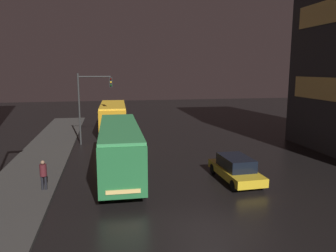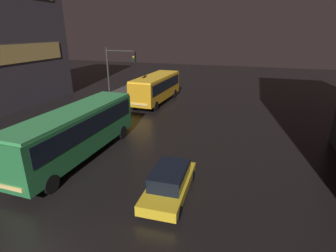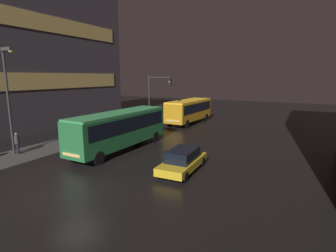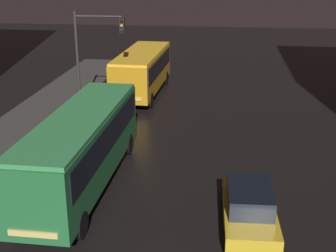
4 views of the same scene
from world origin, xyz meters
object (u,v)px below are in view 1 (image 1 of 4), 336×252
(bus_far, at_px, (113,115))
(car_taxi, at_px, (236,169))
(bus_near, at_px, (120,145))
(traffic_light_main, at_px, (91,97))
(pedestrian_mid, at_px, (43,172))

(bus_far, xyz_separation_m, car_taxi, (6.97, -17.04, -1.15))
(bus_far, bearing_deg, bus_near, 92.32)
(bus_near, height_order, traffic_light_main, traffic_light_main)
(bus_far, bearing_deg, traffic_light_main, 70.59)
(car_taxi, bearing_deg, bus_near, -19.98)
(bus_near, bearing_deg, car_taxi, 163.11)
(bus_near, relative_size, car_taxi, 2.25)
(pedestrian_mid, bearing_deg, bus_far, -84.89)
(bus_far, height_order, car_taxi, bus_far)
(bus_near, distance_m, pedestrian_mid, 4.82)
(bus_far, xyz_separation_m, traffic_light_main, (-2.03, -5.18, 2.39))
(pedestrian_mid, xyz_separation_m, traffic_light_main, (2.17, 11.69, 3.17))
(bus_near, distance_m, bus_far, 14.83)
(bus_near, height_order, car_taxi, bus_near)
(bus_near, xyz_separation_m, traffic_light_main, (-2.11, 9.65, 2.28))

